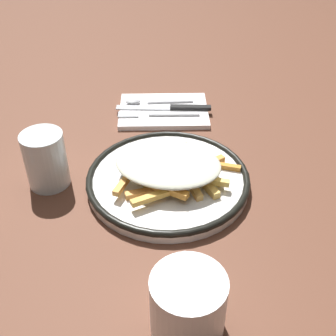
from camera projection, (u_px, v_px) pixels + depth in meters
ground_plane at (168, 185)px, 0.77m from camera, size 2.60×2.60×0.00m
plate at (168, 179)px, 0.76m from camera, size 0.29×0.29×0.02m
fries_heap at (169, 165)px, 0.74m from camera, size 0.18×0.24×0.04m
napkin at (163, 111)px, 0.96m from camera, size 0.15×0.20×0.01m
fork at (158, 114)px, 0.93m from camera, size 0.02×0.18×0.01m
knife at (172, 108)px, 0.96m from camera, size 0.03×0.21×0.01m
spoon at (148, 101)px, 0.98m from camera, size 0.02×0.15×0.01m
water_glass at (46, 160)px, 0.74m from camera, size 0.07×0.07×0.10m
coffee_mug at (188, 304)px, 0.52m from camera, size 0.12×0.09×0.09m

